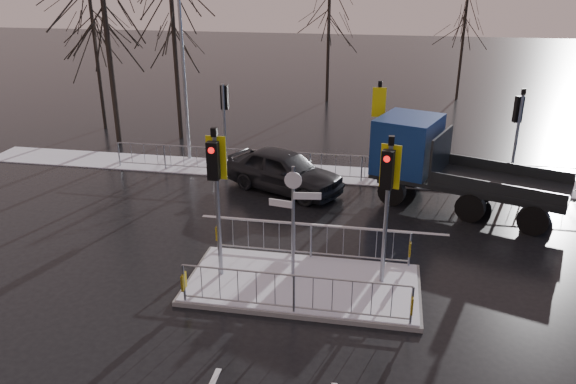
% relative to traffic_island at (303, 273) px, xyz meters
% --- Properties ---
extents(ground, '(120.00, 120.00, 0.00)m').
position_rel_traffic_island_xyz_m(ground, '(0.01, -0.01, -0.39)').
color(ground, black).
rests_on(ground, ground).
extents(snow_verge, '(30.00, 2.00, 0.04)m').
position_rel_traffic_island_xyz_m(snow_verge, '(0.01, 8.59, -0.37)').
color(snow_verge, silver).
rests_on(snow_verge, ground).
extents(lane_markings, '(8.00, 11.38, 0.01)m').
position_rel_traffic_island_xyz_m(lane_markings, '(0.01, -0.34, -0.39)').
color(lane_markings, silver).
rests_on(lane_markings, ground).
extents(traffic_island, '(6.00, 3.04, 4.15)m').
position_rel_traffic_island_xyz_m(traffic_island, '(0.00, 0.00, 0.00)').
color(traffic_island, slate).
rests_on(traffic_island, ground).
extents(far_kerb_fixtures, '(18.00, 0.65, 3.83)m').
position_rel_traffic_island_xyz_m(far_kerb_fixtures, '(0.31, 8.08, 0.63)').
color(far_kerb_fixtures, gray).
rests_on(far_kerb_fixtures, ground).
extents(car_far_lane, '(4.89, 3.57, 1.55)m').
position_rel_traffic_island_xyz_m(car_far_lane, '(-1.74, 6.59, 0.38)').
color(car_far_lane, black).
rests_on(car_far_lane, ground).
extents(flatbed_truck, '(6.72, 4.32, 2.93)m').
position_rel_traffic_island_xyz_m(flatbed_truck, '(3.47, 6.52, 1.17)').
color(flatbed_truck, black).
rests_on(flatbed_truck, ground).
extents(tree_near_a, '(4.75, 4.75, 8.97)m').
position_rel_traffic_island_xyz_m(tree_near_a, '(-10.49, 10.99, 5.72)').
color(tree_near_a, black).
rests_on(tree_near_a, ground).
extents(tree_near_b, '(4.00, 4.00, 7.55)m').
position_rel_traffic_island_xyz_m(tree_near_b, '(-7.99, 12.49, 4.76)').
color(tree_near_b, black).
rests_on(tree_near_b, ground).
extents(tree_near_c, '(3.50, 3.50, 6.61)m').
position_rel_traffic_island_xyz_m(tree_near_c, '(-12.49, 13.49, 4.11)').
color(tree_near_c, black).
rests_on(tree_near_c, ground).
extents(tree_far_a, '(3.75, 3.75, 7.08)m').
position_rel_traffic_island_xyz_m(tree_far_a, '(-1.99, 21.99, 4.43)').
color(tree_far_a, black).
rests_on(tree_far_a, ground).
extents(tree_far_b, '(3.25, 3.25, 6.14)m').
position_rel_traffic_island_xyz_m(tree_far_b, '(6.01, 23.99, 3.79)').
color(tree_far_b, black).
rests_on(tree_far_b, ground).
extents(street_lamp_left, '(1.25, 0.18, 8.20)m').
position_rel_traffic_island_xyz_m(street_lamp_left, '(-6.42, 9.49, 4.10)').
color(street_lamp_left, gray).
rests_on(street_lamp_left, ground).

